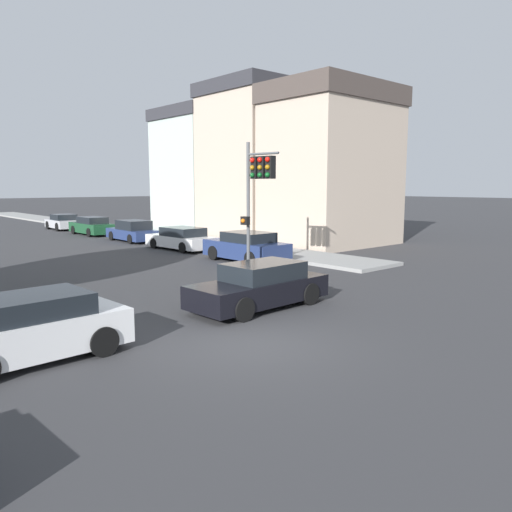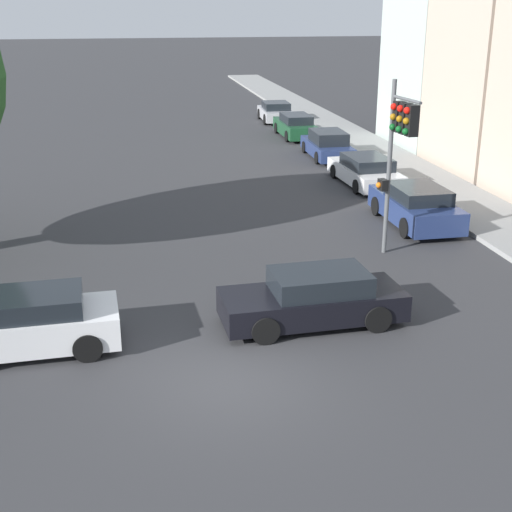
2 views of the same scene
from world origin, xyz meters
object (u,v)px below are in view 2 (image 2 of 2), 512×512
Objects in this scene: parked_car_2 at (328,145)px; parked_car_4 at (276,112)px; crossing_car_1 at (33,323)px; parked_car_3 at (295,126)px; parked_car_1 at (366,171)px; parked_car_0 at (416,206)px; traffic_signal at (399,135)px; crossing_car_0 at (314,299)px.

parked_car_2 is 1.13× the size of parked_car_4.
crossing_car_1 is 0.86× the size of parked_car_3.
parked_car_1 is 11.91m from parked_car_3.
parked_car_2 is 6.09m from parked_car_3.
parked_car_1 is 5.82m from parked_car_2.
parked_car_3 is at bearing -118.44° from crossing_car_1.
parked_car_0 reaches higher than parked_car_1.
parked_car_0 is (12.54, 7.62, 0.03)m from crossing_car_1.
crossing_car_1 is (-10.41, -4.41, -3.22)m from traffic_signal.
crossing_car_1 is at bearing 16.92° from traffic_signal.
parked_car_4 reaches higher than parked_car_1.
parked_car_3 is at bearing -0.40° from parked_car_0.
traffic_signal is at bearing 172.75° from parked_car_2.
parked_car_4 is at bearing -1.66° from parked_car_1.
crossing_car_1 is 23.27m from parked_car_2.
parked_car_4 is at bearing -114.18° from crossing_car_1.
traffic_signal is 1.36× the size of parked_car_4.
crossing_car_0 is 6.74m from crossing_car_1.
crossing_car_0 is at bearing 164.21° from parked_car_2.
parked_car_2 reaches higher than crossing_car_0.
parked_car_2 reaches higher than parked_car_3.
parked_car_0 is at bearing -130.41° from crossing_car_0.
crossing_car_1 is at bearing 154.02° from parked_car_3.
crossing_car_1 is at bearing 160.24° from parked_car_4.
crossing_car_0 is 14.76m from parked_car_1.
parked_car_2 is 0.98× the size of parked_car_3.
traffic_signal is 5.01m from parked_car_0.
parked_car_0 is 0.97× the size of parked_car_3.
parked_car_0 is 1.13× the size of parked_car_4.
parked_car_4 is at bearing -100.59° from traffic_signal.
parked_car_3 is 1.16× the size of parked_car_4.
parked_car_3 is (5.75, 25.38, -0.00)m from crossing_car_0.
parked_car_2 is at bearing -177.40° from parked_car_4.
parked_car_3 is at bearing -178.78° from parked_car_4.
parked_car_0 is at bearing -151.13° from crossing_car_1.
parked_car_3 reaches higher than parked_car_1.
parked_car_0 reaches higher than crossing_car_1.
parked_car_3 is at bearing 3.31° from parked_car_2.
parked_car_4 is at bearing -0.63° from parked_car_0.
parked_car_1 is (6.00, 13.48, -0.04)m from crossing_car_0.
crossing_car_1 reaches higher than parked_car_2.
parked_car_2 reaches higher than parked_car_4.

